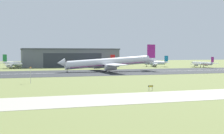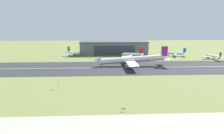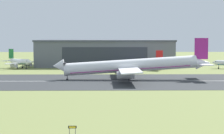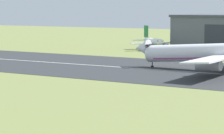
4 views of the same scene
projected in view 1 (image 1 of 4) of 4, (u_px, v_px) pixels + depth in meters
ground_plane at (136, 82)px, 114.91m from camera, size 631.78×631.78×0.00m
runway_strip at (96, 72)px, 170.84m from camera, size 391.78×52.89×0.06m
runway_centreline at (96, 72)px, 170.84m from camera, size 352.60×0.70×0.01m
taxiway_road at (193, 95)px, 79.13m from camera, size 293.83×17.46×0.05m
hangar_building at (69, 58)px, 244.67m from camera, size 73.27×33.24×14.14m
airplane_landing at (109, 63)px, 178.45m from camera, size 60.24×49.20×15.77m
airplane_parked_west at (155, 63)px, 242.71m from camera, size 21.47×21.23×8.58m
airplane_parked_centre at (202, 64)px, 232.70m from camera, size 19.55×24.86×7.91m
airplane_parked_east at (100, 64)px, 223.50m from camera, size 23.56×17.61×9.46m
airplane_parked_far_east at (13, 64)px, 214.65m from camera, size 17.40×18.44×9.69m
windsock_pole at (30, 68)px, 110.48m from camera, size 0.75×2.62×5.86m
runway_sign at (151, 87)px, 88.28m from camera, size 1.47×0.13×1.53m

